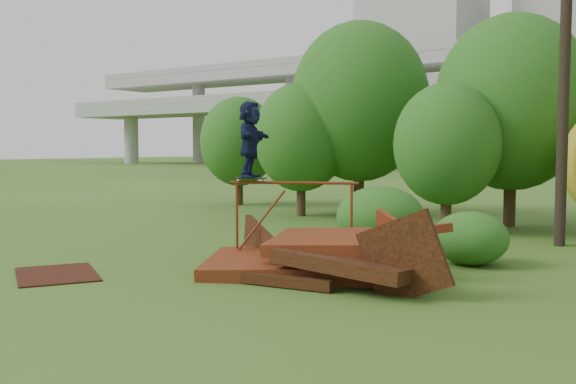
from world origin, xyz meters
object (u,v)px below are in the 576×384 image
Objects in this scene: skater at (250,139)px; flat_plate at (56,274)px; scrap_pile at (318,259)px; utility_pole at (565,40)px.

skater is 0.79× the size of flat_plate.
scrap_pile is 9.12m from utility_pole.
scrap_pile is at bearing -112.80° from utility_pole.
skater is at bearing 50.52° from flat_plate.
skater is 8.76m from utility_pole.
scrap_pile is 0.54× the size of utility_pole.
scrap_pile is at bearing -119.91° from skater.
skater is (-1.90, 0.25, 2.37)m from scrap_pile.
utility_pole is at bearing -58.06° from skater.
skater is at bearing -125.57° from utility_pole.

